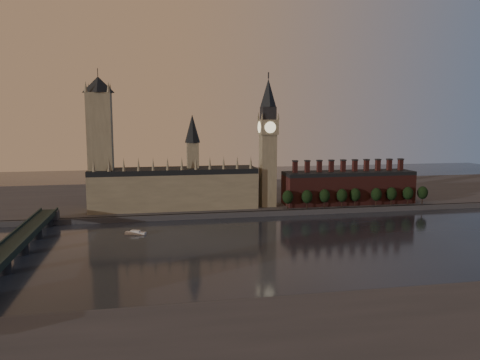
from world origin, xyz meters
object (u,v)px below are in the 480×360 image
at_px(big_ben, 268,141).
at_px(westminster_bridge, 10,251).
at_px(river_boat, 135,233).
at_px(victoria_tower, 100,139).

xyz_separation_m(big_ben, westminster_bridge, (-165.00, -112.70, -49.39)).
bearing_deg(big_ben, river_boat, -150.26).
height_order(westminster_bridge, river_boat, westminster_bridge).
bearing_deg(river_boat, victoria_tower, 133.19).
relative_size(victoria_tower, big_ben, 1.01).
height_order(victoria_tower, river_boat, victoria_tower).
xyz_separation_m(victoria_tower, river_boat, (26.23, -64.28, -58.05)).
distance_m(victoria_tower, big_ben, 130.12).
relative_size(big_ben, westminster_bridge, 0.54).
distance_m(victoria_tower, river_boat, 90.50).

